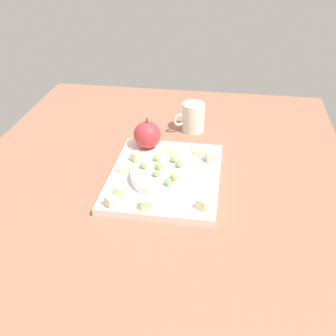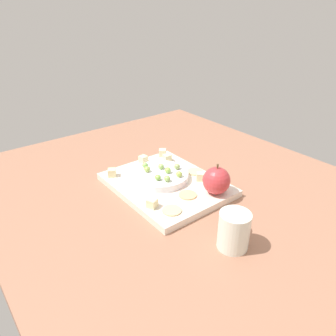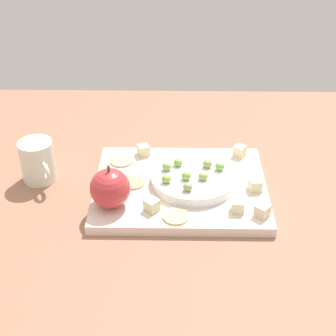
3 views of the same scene
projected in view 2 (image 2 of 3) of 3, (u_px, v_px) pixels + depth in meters
The scene contains 23 objects.
table at pixel (179, 196), 94.50cm from camera, with size 118.81×100.12×4.93cm, color #9C6950.
platter at pixel (166, 185), 93.45cm from camera, with size 34.11×27.30×1.95cm, color silver.
serving_dish at pixel (160, 176), 94.13cm from camera, with size 16.80×16.80×2.02cm, color white.
apple_whole at pixel (216, 181), 86.00cm from camera, with size 7.54×7.54×7.54cm, color #C3363B.
apple_stem at pixel (218, 166), 83.98cm from camera, with size 0.50×0.50×1.20cm, color brown.
cheese_cube_0 at pixel (167, 158), 104.51cm from camera, with size 2.31×2.31×2.31cm, color beige.
cheese_cube_1 at pixel (163, 153), 108.20cm from camera, with size 2.31×2.31×2.31cm, color beige.
cheese_cube_2 at pixel (112, 173), 95.53cm from camera, with size 2.31×2.31×2.31cm, color beige.
cheese_cube_3 at pixel (152, 203), 81.00cm from camera, with size 2.31×2.31×2.31cm, color beige.
cheese_cube_4 at pixel (143, 159), 103.63cm from camera, with size 2.31×2.31×2.31cm, color beige.
cheese_cube_5 at pixel (200, 176), 93.41cm from camera, with size 2.31×2.31×2.31cm, color beige.
cracker_0 at pixel (188, 195), 86.25cm from camera, with size 4.88×4.88×0.40cm, color #DAB37C.
cracker_1 at pixel (195, 172), 98.08cm from camera, with size 4.88×4.88×0.40cm, color beige.
cracker_2 at pixel (172, 210), 79.85cm from camera, with size 4.88×4.88×0.40cm, color #DCBF8B.
grape_0 at pixel (147, 169), 93.82cm from camera, with size 1.90×1.71×1.68cm, color #9AB655.
grape_1 at pixel (161, 166), 95.53cm from camera, with size 1.90×1.71×1.57cm, color #94BC62.
grape_2 at pixel (158, 177), 89.47cm from camera, with size 1.90×1.71×1.61cm, color #88B84F.
grape_3 at pixel (145, 165), 96.04cm from camera, with size 1.90×1.71×1.72cm, color #8BC361.
grape_4 at pixel (177, 166), 95.38cm from camera, with size 1.90×1.71×1.66cm, color #93AB62.
grape_5 at pixel (180, 175), 90.92cm from camera, with size 1.90×1.71×1.68cm, color #9DBD52.
grape_6 at pixel (168, 170), 93.20cm from camera, with size 1.90×1.71×1.72cm, color #92C250.
grape_7 at pixel (167, 178), 88.99cm from camera, with size 1.90×1.71×1.69cm, color #90B85E.
cup at pixel (234, 230), 69.39cm from camera, with size 7.39×9.30×8.81cm.
Camera 2 is at (61.03, -51.84, 53.41)cm, focal length 34.15 mm.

